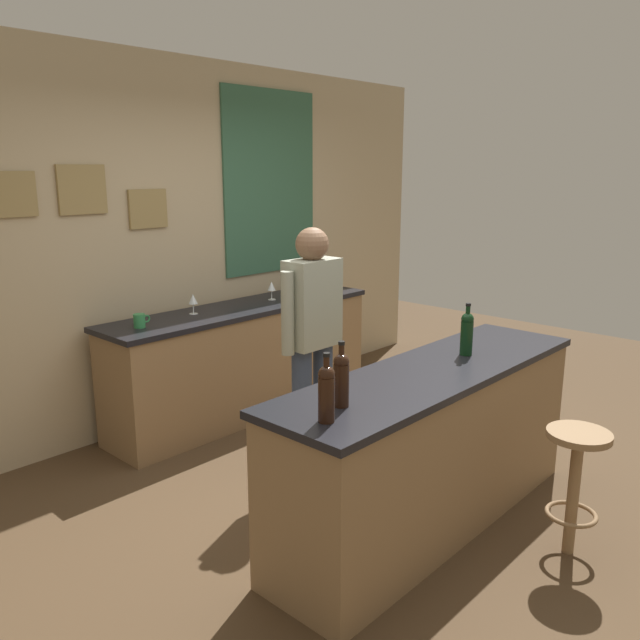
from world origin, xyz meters
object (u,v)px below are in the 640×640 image
object	(u,v)px
wine_bottle_b	(341,378)
wine_glass_a	(193,300)
bartender	(312,334)
wine_glass_b	(272,287)
wine_bottle_c	(467,332)
wine_bottle_a	(326,391)
coffee_mug	(140,321)
bar_stool	(575,472)

from	to	relation	value
wine_bottle_b	wine_glass_a	bearing A→B (deg)	70.99
bartender	wine_glass_a	distance (m)	1.17
wine_bottle_b	wine_glass_b	world-z (taller)	wine_bottle_b
wine_bottle_c	wine_glass_a	bearing A→B (deg)	100.40
wine_bottle_a	wine_glass_a	world-z (taller)	wine_bottle_a
bartender	wine_bottle_b	size ratio (longest dim) A/B	5.29
bartender	coffee_mug	size ratio (longest dim) A/B	12.96
coffee_mug	wine_bottle_c	bearing A→B (deg)	-66.44
wine_bottle_b	coffee_mug	bearing A→B (deg)	83.71
wine_glass_b	coffee_mug	bearing A→B (deg)	-178.83
bar_stool	wine_glass_a	size ratio (longest dim) A/B	4.39
bar_stool	coffee_mug	world-z (taller)	coffee_mug
coffee_mug	wine_glass_b	bearing A→B (deg)	1.17
bartender	wine_bottle_c	xyz separation A→B (m)	(0.31, -0.93, 0.12)
wine_bottle_c	bar_stool	bearing A→B (deg)	-97.35
wine_bottle_b	coffee_mug	distance (m)	2.05
wine_bottle_b	wine_bottle_c	bearing A→B (deg)	0.35
bar_stool	wine_bottle_a	distance (m)	1.48
wine_glass_a	bartender	bearing A→B (deg)	-86.36
bar_stool	wine_glass_a	distance (m)	2.89
bar_stool	bartender	bearing A→B (deg)	97.53
wine_bottle_a	bartender	bearing A→B (deg)	45.91
bar_stool	wine_bottle_a	xyz separation A→B (m)	(-1.20, 0.64, 0.60)
bartender	wine_bottle_b	world-z (taller)	bartender
bar_stool	wine_bottle_c	world-z (taller)	wine_bottle_c
bartender	wine_bottle_b	xyz separation A→B (m)	(-0.80, -0.94, 0.12)
bar_stool	wine_bottle_c	distance (m)	0.94
wine_bottle_b	wine_bottle_c	world-z (taller)	same
wine_glass_a	coffee_mug	size ratio (longest dim) A/B	1.24
bartender	coffee_mug	bearing A→B (deg)	117.59
wine_bottle_b	wine_glass_a	distance (m)	2.23
bartender	wine_bottle_a	xyz separation A→B (m)	(-0.98, -1.01, 0.12)
wine_bottle_a	coffee_mug	bearing A→B (deg)	79.15
wine_glass_b	coffee_mug	size ratio (longest dim) A/B	1.24
bartender	bar_stool	distance (m)	1.73
wine_bottle_a	wine_glass_b	distance (m)	2.71
wine_glass_b	wine_bottle_b	bearing A→B (deg)	-125.86
bartender	coffee_mug	xyz separation A→B (m)	(-0.58, 1.10, 0.01)
wine_bottle_c	coffee_mug	xyz separation A→B (m)	(-0.89, 2.03, -0.11)
wine_glass_a	coffee_mug	distance (m)	0.51
bartender	wine_bottle_b	distance (m)	1.24
bartender	wine_glass_b	bearing A→B (deg)	58.43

